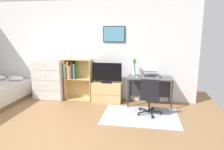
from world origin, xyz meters
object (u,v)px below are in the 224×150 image
object	(u,v)px
bookshelf	(76,76)
laptop	(150,74)
dresser	(49,79)
wine_glass	(137,72)
computer_mouse	(160,77)
television	(107,73)
desk	(150,82)
office_chair	(149,96)
tv_stand	(107,92)
bamboo_vase	(134,68)

from	to	relation	value
bookshelf	laptop	xyz separation A→B (m)	(2.03, -0.05, 0.13)
dresser	wine_glass	distance (m)	2.48
computer_mouse	bookshelf	bearing A→B (deg)	176.18
dresser	laptop	xyz separation A→B (m)	(2.79, 0.02, 0.23)
television	desk	world-z (taller)	television
television	office_chair	bearing A→B (deg)	-33.98
computer_mouse	office_chair	bearing A→B (deg)	-111.16
bookshelf	wine_glass	bearing A→B (deg)	-7.40
tv_stand	wine_glass	bearing A→B (deg)	-11.62
bookshelf	wine_glass	world-z (taller)	bookshelf
bamboo_vase	wine_glass	world-z (taller)	bamboo_vase
bamboo_vase	computer_mouse	bearing A→B (deg)	-13.50
tv_stand	bamboo_vase	bearing A→B (deg)	5.01
dresser	bamboo_vase	size ratio (longest dim) A/B	2.54
bookshelf	dresser	bearing A→B (deg)	-174.67
tv_stand	television	bearing A→B (deg)	-90.00
bookshelf	office_chair	size ratio (longest dim) A/B	1.33
bookshelf	television	bearing A→B (deg)	-4.99
computer_mouse	bamboo_vase	bearing A→B (deg)	166.50
desk	bamboo_vase	size ratio (longest dim) A/B	2.50
desk	office_chair	world-z (taller)	office_chair
television	desk	size ratio (longest dim) A/B	0.71
desk	bamboo_vase	world-z (taller)	bamboo_vase
desk	computer_mouse	size ratio (longest dim) A/B	10.78
television	wine_glass	size ratio (longest dim) A/B	4.41
desk	wine_glass	world-z (taller)	wine_glass
tv_stand	desk	distance (m)	1.18
television	computer_mouse	world-z (taller)	television
office_chair	bamboo_vase	world-z (taller)	bamboo_vase
bookshelf	desk	world-z (taller)	bookshelf
dresser	bookshelf	size ratio (longest dim) A/B	0.99
television	desk	distance (m)	1.15
television	laptop	size ratio (longest dim) A/B	2.09
dresser	laptop	size ratio (longest dim) A/B	3.00
desk	laptop	xyz separation A→B (m)	(-0.00, 0.01, 0.20)
dresser	wine_glass	world-z (taller)	dresser
television	wine_glass	world-z (taller)	television
desk	bookshelf	bearing A→B (deg)	178.30
laptop	computer_mouse	xyz separation A→B (m)	(0.26, -0.10, -0.04)
dresser	tv_stand	distance (m)	1.68
computer_mouse	wine_glass	size ratio (longest dim) A/B	0.58
office_chair	laptop	size ratio (longest dim) A/B	2.27
tv_stand	wine_glass	xyz separation A→B (m)	(0.80, -0.16, 0.61)
computer_mouse	bamboo_vase	xyz separation A→B (m)	(-0.67, 0.16, 0.20)
tv_stand	television	xyz separation A→B (m)	(0.00, -0.02, 0.53)
desk	bamboo_vase	distance (m)	0.55
office_chair	computer_mouse	xyz separation A→B (m)	(0.26, 0.68, 0.30)
bookshelf	computer_mouse	xyz separation A→B (m)	(2.28, -0.15, 0.09)
wine_glass	desk	bearing A→B (deg)	25.41
computer_mouse	laptop	bearing A→B (deg)	158.79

